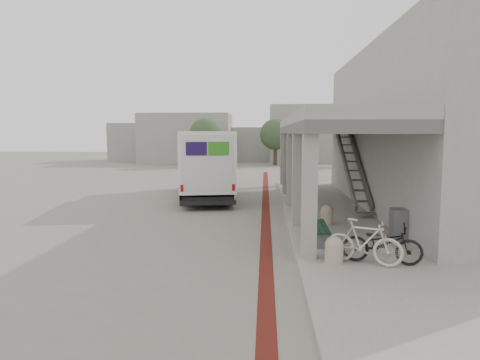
# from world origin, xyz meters

# --- Properties ---
(ground) EXTENTS (120.00, 120.00, 0.00)m
(ground) POSITION_xyz_m (0.00, 0.00, 0.00)
(ground) COLOR slate
(ground) RESTS_ON ground
(bike_lane_stripe) EXTENTS (0.35, 40.00, 0.01)m
(bike_lane_stripe) POSITION_xyz_m (1.00, 2.00, 0.01)
(bike_lane_stripe) COLOR #531710
(bike_lane_stripe) RESTS_ON ground
(sidewalk) EXTENTS (4.40, 28.00, 0.12)m
(sidewalk) POSITION_xyz_m (4.00, 0.00, 0.06)
(sidewalk) COLOR gray
(sidewalk) RESTS_ON ground
(transit_building) EXTENTS (7.60, 17.00, 7.00)m
(transit_building) POSITION_xyz_m (6.83, 4.50, 3.40)
(transit_building) COLOR gray
(transit_building) RESTS_ON ground
(distant_backdrop) EXTENTS (28.00, 10.00, 6.50)m
(distant_backdrop) POSITION_xyz_m (-2.84, 35.89, 2.70)
(distant_backdrop) COLOR gray
(distant_backdrop) RESTS_ON ground
(tree_left) EXTENTS (3.20, 3.20, 4.80)m
(tree_left) POSITION_xyz_m (-5.00, 28.00, 3.18)
(tree_left) COLOR #38281C
(tree_left) RESTS_ON ground
(tree_mid) EXTENTS (3.20, 3.20, 4.80)m
(tree_mid) POSITION_xyz_m (2.00, 30.00, 3.18)
(tree_mid) COLOR #38281C
(tree_mid) RESTS_ON ground
(tree_right) EXTENTS (3.20, 3.20, 4.80)m
(tree_right) POSITION_xyz_m (10.00, 29.00, 3.18)
(tree_right) COLOR #38281C
(tree_right) RESTS_ON ground
(fedex_truck) EXTENTS (3.76, 8.31, 3.42)m
(fedex_truck) POSITION_xyz_m (-2.14, 7.34, 1.82)
(fedex_truck) COLOR black
(fedex_truck) RESTS_ON ground
(bench) EXTENTS (0.49, 2.04, 0.48)m
(bench) POSITION_xyz_m (2.60, -1.79, 0.46)
(bench) COLOR slate
(bench) RESTS_ON sidewalk
(bollard_near) EXTENTS (0.45, 0.45, 0.68)m
(bollard_near) POSITION_xyz_m (2.68, -3.96, 0.46)
(bollard_near) COLOR tan
(bollard_near) RESTS_ON sidewalk
(bollard_far) EXTENTS (0.45, 0.45, 0.68)m
(bollard_far) POSITION_xyz_m (3.18, 0.71, 0.46)
(bollard_far) COLOR tan
(bollard_far) RESTS_ON sidewalk
(utility_cabinet) EXTENTS (0.45, 0.59, 0.96)m
(utility_cabinet) POSITION_xyz_m (5.00, -1.53, 0.60)
(utility_cabinet) COLOR slate
(utility_cabinet) RESTS_ON sidewalk
(bicycle_black) EXTENTS (2.03, 1.09, 1.01)m
(bicycle_black) POSITION_xyz_m (3.87, -3.91, 0.63)
(bicycle_black) COLOR black
(bicycle_black) RESTS_ON sidewalk
(bicycle_cream) EXTENTS (1.94, 1.23, 1.13)m
(bicycle_cream) POSITION_xyz_m (3.39, -4.02, 0.69)
(bicycle_cream) COLOR #BCBBA5
(bicycle_cream) RESTS_ON sidewalk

